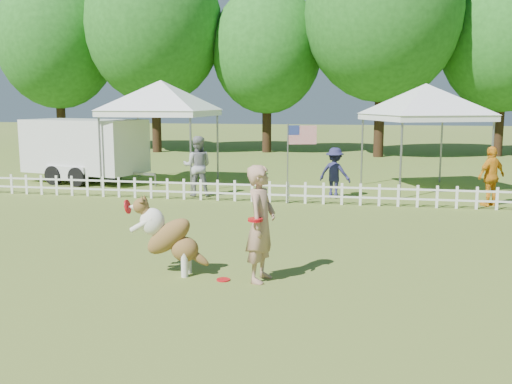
# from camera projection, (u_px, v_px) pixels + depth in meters

# --- Properties ---
(ground) EXTENTS (120.00, 120.00, 0.00)m
(ground) POSITION_uv_depth(u_px,v_px,m) (213.00, 278.00, 9.13)
(ground) COLOR #496B21
(ground) RESTS_ON ground
(picket_fence) EXTENTS (22.00, 0.08, 0.60)m
(picket_fence) POSITION_uv_depth(u_px,v_px,m) (278.00, 192.00, 15.87)
(picket_fence) COLOR white
(picket_fence) RESTS_ON ground
(handler) EXTENTS (0.55, 0.74, 1.84)m
(handler) POSITION_uv_depth(u_px,v_px,m) (261.00, 224.00, 8.89)
(handler) COLOR tan
(handler) RESTS_ON ground
(dog) EXTENTS (1.25, 0.47, 1.27)m
(dog) POSITION_uv_depth(u_px,v_px,m) (170.00, 236.00, 9.26)
(dog) COLOR brown
(dog) RESTS_ON ground
(frisbee_on_turf) EXTENTS (0.29, 0.29, 0.02)m
(frisbee_on_turf) POSITION_uv_depth(u_px,v_px,m) (223.00, 280.00, 9.04)
(frisbee_on_turf) COLOR red
(frisbee_on_turf) RESTS_ON ground
(canopy_tent_left) EXTENTS (3.37, 3.37, 3.42)m
(canopy_tent_left) POSITION_uv_depth(u_px,v_px,m) (162.00, 134.00, 19.31)
(canopy_tent_left) COLOR white
(canopy_tent_left) RESTS_ON ground
(canopy_tent_right) EXTENTS (4.14, 4.14, 3.28)m
(canopy_tent_right) POSITION_uv_depth(u_px,v_px,m) (424.00, 139.00, 17.98)
(canopy_tent_right) COLOR white
(canopy_tent_right) RESTS_ON ground
(cargo_trailer) EXTENTS (5.43, 3.31, 2.22)m
(cargo_trailer) POSITION_uv_depth(u_px,v_px,m) (85.00, 150.00, 19.87)
(cargo_trailer) COLOR white
(cargo_trailer) RESTS_ON ground
(flag_pole) EXTENTS (0.84, 0.32, 2.20)m
(flag_pole) POSITION_uv_depth(u_px,v_px,m) (288.00, 164.00, 15.64)
(flag_pole) COLOR gray
(flag_pole) RESTS_ON ground
(spectator_a) EXTENTS (0.95, 0.79, 1.79)m
(spectator_a) POSITION_uv_depth(u_px,v_px,m) (197.00, 166.00, 16.92)
(spectator_a) COLOR #949398
(spectator_a) RESTS_ON ground
(spectator_b) EXTENTS (1.08, 0.84, 1.48)m
(spectator_b) POSITION_uv_depth(u_px,v_px,m) (335.00, 173.00, 16.61)
(spectator_b) COLOR #23224A
(spectator_b) RESTS_ON ground
(spectator_c) EXTENTS (0.98, 0.91, 1.62)m
(spectator_c) POSITION_uv_depth(u_px,v_px,m) (491.00, 176.00, 15.33)
(spectator_c) COLOR orange
(spectator_c) RESTS_ON ground
(tree_far_left) EXTENTS (6.60, 6.60, 11.00)m
(tree_far_left) POSITION_uv_depth(u_px,v_px,m) (58.00, 53.00, 32.38)
(tree_far_left) COLOR #1F5B1A
(tree_far_left) RESTS_ON ground
(tree_left) EXTENTS (7.40, 7.40, 12.00)m
(tree_left) POSITION_uv_depth(u_px,v_px,m) (154.00, 41.00, 30.70)
(tree_left) COLOR #1F5B1A
(tree_left) RESTS_ON ground
(tree_center_left) EXTENTS (6.00, 6.00, 9.80)m
(tree_center_left) POSITION_uv_depth(u_px,v_px,m) (267.00, 62.00, 30.73)
(tree_center_left) COLOR #1F5B1A
(tree_center_left) RESTS_ON ground
(tree_center_right) EXTENTS (7.60, 7.60, 12.60)m
(tree_center_right) POSITION_uv_depth(u_px,v_px,m) (382.00, 29.00, 27.94)
(tree_center_right) COLOR #1F5B1A
(tree_center_right) RESTS_ON ground
(tree_right) EXTENTS (6.20, 6.20, 10.40)m
(tree_right) POSITION_uv_depth(u_px,v_px,m) (503.00, 52.00, 28.46)
(tree_right) COLOR #1F5B1A
(tree_right) RESTS_ON ground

